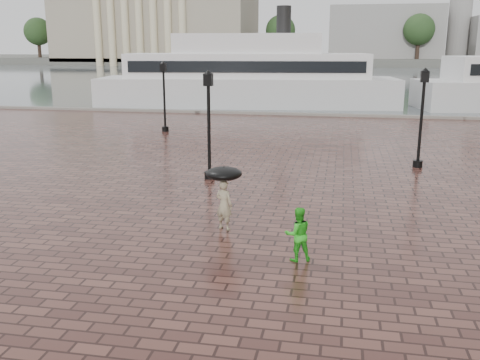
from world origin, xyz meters
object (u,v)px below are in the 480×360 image
Objects in this scene: street_lamps at (325,107)px; adult_pedestrian at (224,205)px; ferry_near at (247,77)px; child_pedestrian at (298,234)px.

street_lamps reaches higher than adult_pedestrian.
street_lamps is 0.77× the size of ferry_near.
street_lamps is at bearing -110.17° from child_pedestrian.
child_pedestrian is 0.05× the size of ferry_near.
child_pedestrian is (2.42, -2.03, -0.05)m from adult_pedestrian.
ferry_near is at bearing -97.81° from child_pedestrian.
adult_pedestrian is 34.51m from ferry_near.
ferry_near is at bearing -59.14° from adult_pedestrian.
street_lamps is 14.76× the size of child_pedestrian.
adult_pedestrian is 3.16m from child_pedestrian.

